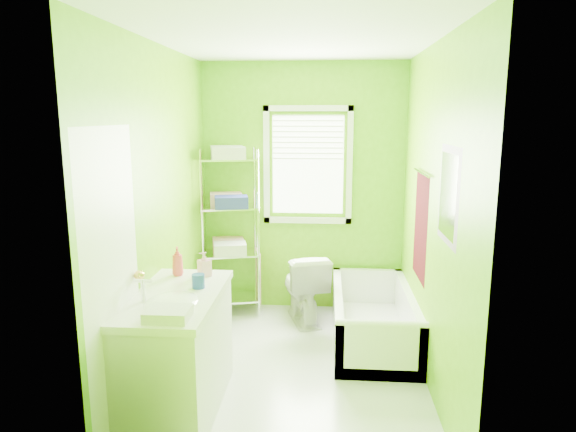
# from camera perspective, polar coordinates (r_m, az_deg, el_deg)

# --- Properties ---
(ground) EXTENTS (2.90, 2.90, 0.00)m
(ground) POSITION_cam_1_polar(r_m,az_deg,el_deg) (4.41, 0.63, -16.71)
(ground) COLOR silver
(ground) RESTS_ON ground
(room_envelope) EXTENTS (2.14, 2.94, 2.62)m
(room_envelope) POSITION_cam_1_polar(r_m,az_deg,el_deg) (3.93, 0.68, 3.64)
(room_envelope) COLOR #61A908
(room_envelope) RESTS_ON ground
(window) EXTENTS (0.92, 0.05, 1.22)m
(window) POSITION_cam_1_polar(r_m,az_deg,el_deg) (5.34, 2.22, 6.33)
(window) COLOR white
(window) RESTS_ON ground
(door) EXTENTS (0.09, 0.80, 2.00)m
(door) POSITION_cam_1_polar(r_m,az_deg,el_deg) (3.34, -18.77, -7.96)
(door) COLOR white
(door) RESTS_ON ground
(right_wall_decor) EXTENTS (0.04, 1.48, 1.17)m
(right_wall_decor) POSITION_cam_1_polar(r_m,az_deg,el_deg) (4.02, 15.55, 0.12)
(right_wall_decor) COLOR #41070A
(right_wall_decor) RESTS_ON ground
(bathtub) EXTENTS (0.72, 1.54, 0.50)m
(bathtub) POSITION_cam_1_polar(r_m,az_deg,el_deg) (4.89, 9.40, -11.90)
(bathtub) COLOR white
(bathtub) RESTS_ON ground
(toilet) EXTENTS (0.59, 0.79, 0.72)m
(toilet) POSITION_cam_1_polar(r_m,az_deg,el_deg) (5.23, 1.73, -7.83)
(toilet) COLOR white
(toilet) RESTS_ON ground
(vanity) EXTENTS (0.59, 1.15, 1.08)m
(vanity) POSITION_cam_1_polar(r_m,az_deg,el_deg) (3.76, -12.19, -14.32)
(vanity) COLOR silver
(vanity) RESTS_ON ground
(wire_shelf_unit) EXTENTS (0.65, 0.52, 1.75)m
(wire_shelf_unit) POSITION_cam_1_polar(r_m,az_deg,el_deg) (5.30, -6.39, 0.36)
(wire_shelf_unit) COLOR silver
(wire_shelf_unit) RESTS_ON ground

